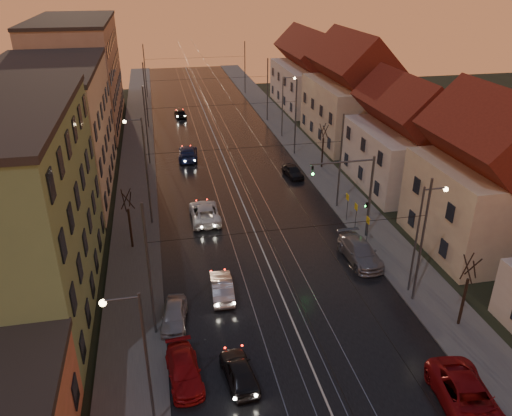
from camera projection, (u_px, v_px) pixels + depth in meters
road at (223, 156)px, 59.77m from camera, size 16.00×120.00×0.04m
sidewalk_left at (138, 162)px, 57.94m from camera, size 4.00×120.00×0.15m
sidewalk_right at (303, 150)px, 61.54m from camera, size 4.00×120.00×0.15m
tram_rail_0 at (205, 157)px, 59.36m from camera, size 0.06×120.00×0.03m
tram_rail_1 at (217, 157)px, 59.61m from camera, size 0.06×120.00×0.03m
tram_rail_2 at (229, 156)px, 59.89m from camera, size 0.06×120.00×0.03m
tram_rail_3 at (241, 155)px, 60.15m from camera, size 0.06×120.00×0.03m
apartment_left_2 at (52, 131)px, 48.72m from camera, size 10.00×20.00×12.00m
apartment_left_3 at (79, 74)px, 69.45m from camera, size 10.00×24.00×14.00m
house_right_1 at (485, 184)px, 38.42m from camera, size 8.67×10.20×10.80m
house_right_2 at (405, 141)px, 50.23m from camera, size 9.18×12.24×9.20m
house_right_3 at (352, 96)px, 62.95m from camera, size 9.18×14.28×11.50m
house_right_4 at (309, 75)px, 79.16m from camera, size 9.18×16.32×10.00m
catenary_pole_l_1 at (149, 273)px, 28.93m from camera, size 0.16×0.16×9.00m
catenary_pole_r_1 at (422, 243)px, 32.03m from camera, size 0.16×0.16×9.00m
catenary_pole_l_2 at (147, 177)px, 42.16m from camera, size 0.16×0.16×9.00m
catenary_pole_r_2 at (340, 162)px, 45.25m from camera, size 0.16×0.16×9.00m
catenary_pole_l_3 at (146, 127)px, 55.38m from camera, size 0.16×0.16×9.00m
catenary_pole_r_3 at (296, 118)px, 58.48m from camera, size 0.16×0.16×9.00m
catenary_pole_l_4 at (146, 96)px, 68.61m from camera, size 0.16×0.16×9.00m
catenary_pole_r_4 at (267, 90)px, 71.71m from camera, size 0.16×0.16×9.00m
catenary_pole_l_5 at (145, 72)px, 84.48m from camera, size 0.16×0.16×9.00m
catenary_pole_r_5 at (245, 68)px, 87.58m from camera, size 0.16×0.16×9.00m
street_lamp_0 at (139, 351)px, 22.50m from camera, size 1.75×0.32×8.00m
street_lamp_1 at (422, 230)px, 32.83m from camera, size 1.75×0.32×8.00m
street_lamp_2 at (141, 150)px, 47.19m from camera, size 1.75×0.32×8.00m
street_lamp_3 at (285, 101)px, 64.58m from camera, size 1.75×0.32×8.00m
traffic_light_mast at (359, 188)px, 39.81m from camera, size 5.30×0.32×7.20m
bare_tree_0 at (130, 221)px, 39.22m from camera, size 1.09×1.09×5.11m
bare_tree_1 at (465, 293)px, 30.55m from camera, size 1.09×1.09×5.11m
bare_tree_2 at (323, 147)px, 55.28m from camera, size 1.09×1.09×5.11m
driving_car_0 at (239, 371)px, 27.14m from camera, size 1.96×4.00×1.31m
driving_car_1 at (222, 287)px, 34.25m from camera, size 1.63×4.19×1.36m
driving_car_2 at (205, 212)px, 44.54m from camera, size 2.51×5.40×1.50m
driving_car_3 at (188, 153)px, 58.74m from camera, size 2.60×5.46×1.54m
driving_car_4 at (180, 113)px, 75.06m from camera, size 1.83×3.81×1.26m
parked_left_2 at (184, 370)px, 27.24m from camera, size 2.10×4.41×1.24m
parked_left_3 at (174, 315)px, 31.54m from camera, size 2.05×4.02×1.31m
parked_right_0 at (468, 399)px, 25.20m from camera, size 3.31×5.97×1.58m
parked_right_1 at (360, 252)px, 38.32m from camera, size 2.33×5.35×1.53m
parked_right_2 at (293, 171)px, 53.79m from camera, size 1.94×3.83×1.25m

